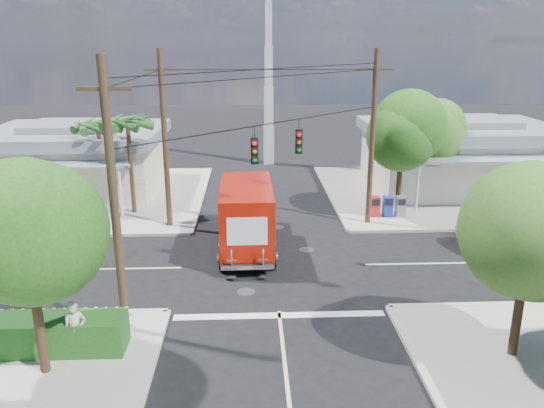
{
  "coord_description": "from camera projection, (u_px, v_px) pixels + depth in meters",
  "views": [
    {
      "loc": [
        -0.97,
        -21.07,
        9.35
      ],
      "look_at": [
        0.0,
        2.0,
        2.2
      ],
      "focal_mm": 35.0,
      "sensor_mm": 36.0,
      "label": 1
    }
  ],
  "objects": [
    {
      "name": "palm_nw_back",
      "position": [
        98.0,
        127.0,
        29.75
      ],
      "size": [
        3.01,
        3.08,
        5.19
      ],
      "color": "#422D1C",
      "rests_on": "sidewalk_nw"
    },
    {
      "name": "utility_poles",
      "position": [
        236.0,
        153.0,
        23.0
      ],
      "size": [
        12.0,
        10.68,
        9.0
      ],
      "color": "#473321",
      "rests_on": "ground"
    },
    {
      "name": "sidewalk_ne",
      "position": [
        437.0,
        193.0,
        33.72
      ],
      "size": [
        14.12,
        14.12,
        0.14
      ],
      "color": "#A59F95",
      "rests_on": "ground"
    },
    {
      "name": "radio_tower",
      "position": [
        269.0,
        91.0,
        40.36
      ],
      "size": [
        0.8,
        0.8,
        17.0
      ],
      "color": "silver",
      "rests_on": "ground"
    },
    {
      "name": "tree_ne_back",
      "position": [
        436.0,
        134.0,
        30.62
      ],
      "size": [
        3.77,
        3.66,
        5.82
      ],
      "color": "#422D1C",
      "rests_on": "sidewalk_ne"
    },
    {
      "name": "tree_ne_front",
      "position": [
        403.0,
        130.0,
        28.25
      ],
      "size": [
        4.21,
        4.14,
        6.66
      ],
      "color": "#422D1C",
      "rests_on": "sidewalk_ne"
    },
    {
      "name": "ground",
      "position": [
        274.0,
        266.0,
        22.92
      ],
      "size": [
        120.0,
        120.0,
        0.0
      ],
      "primitive_type": "plane",
      "color": "black",
      "rests_on": "ground"
    },
    {
      "name": "tree_se",
      "position": [
        531.0,
        235.0,
        15.09
      ],
      "size": [
        3.67,
        3.54,
        5.62
      ],
      "color": "#422D1C",
      "rests_on": "sidewalk_se"
    },
    {
      "name": "building_ne",
      "position": [
        459.0,
        154.0,
        34.15
      ],
      "size": [
        11.8,
        10.2,
        4.5
      ],
      "color": "silver",
      "rests_on": "sidewalk_ne"
    },
    {
      "name": "palm_nw_front",
      "position": [
        128.0,
        125.0,
        28.28
      ],
      "size": [
        3.01,
        3.08,
        5.59
      ],
      "color": "#422D1C",
      "rests_on": "sidewalk_nw"
    },
    {
      "name": "road_markings",
      "position": [
        276.0,
        281.0,
        21.51
      ],
      "size": [
        32.0,
        32.0,
        0.01
      ],
      "color": "beige",
      "rests_on": "ground"
    },
    {
      "name": "building_nw",
      "position": [
        77.0,
        157.0,
        33.68
      ],
      "size": [
        10.8,
        10.2,
        4.3
      ],
      "color": "beige",
      "rests_on": "sidewalk_nw"
    },
    {
      "name": "parked_car",
      "position": [
        520.0,
        230.0,
        24.93
      ],
      "size": [
        6.12,
        3.75,
        1.58
      ],
      "primitive_type": "imported",
      "rotation": [
        0.0,
        0.0,
        1.78
      ],
      "color": "silver",
      "rests_on": "ground"
    },
    {
      "name": "pedestrian",
      "position": [
        75.0,
        330.0,
        15.87
      ],
      "size": [
        0.78,
        0.65,
        1.81
      ],
      "primitive_type": "imported",
      "rotation": [
        0.0,
        0.0,
        0.38
      ],
      "color": "beige",
      "rests_on": "sidewalk_sw"
    },
    {
      "name": "vending_boxes",
      "position": [
        388.0,
        206.0,
        28.89
      ],
      "size": [
        1.9,
        0.5,
        1.1
      ],
      "color": "red",
      "rests_on": "sidewalk_ne"
    },
    {
      "name": "picket_fence",
      "position": [
        40.0,
        322.0,
        17.06
      ],
      "size": [
        5.94,
        0.06,
        1.0
      ],
      "color": "silver",
      "rests_on": "sidewalk_sw"
    },
    {
      "name": "delivery_truck",
      "position": [
        246.0,
        214.0,
        24.57
      ],
      "size": [
        2.47,
        7.43,
        3.19
      ],
      "color": "black",
      "rests_on": "ground"
    },
    {
      "name": "tree_sw_front",
      "position": [
        26.0,
        237.0,
        14.16
      ],
      "size": [
        3.88,
        3.78,
        6.03
      ],
      "color": "#422D1C",
      "rests_on": "sidewalk_sw"
    },
    {
      "name": "hedge_sw",
      "position": [
        24.0,
        335.0,
        16.28
      ],
      "size": [
        6.2,
        1.2,
        1.1
      ],
      "primitive_type": "cube",
      "color": "#194719",
      "rests_on": "sidewalk_sw"
    },
    {
      "name": "sidewalk_nw",
      "position": [
        91.0,
        197.0,
        32.84
      ],
      "size": [
        14.12,
        14.12,
        0.14
      ],
      "color": "#A59F95",
      "rests_on": "ground"
    }
  ]
}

